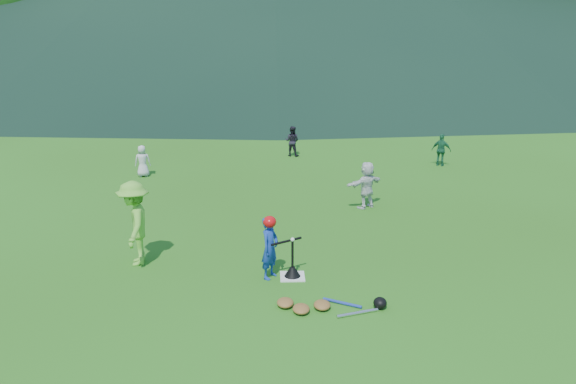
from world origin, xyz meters
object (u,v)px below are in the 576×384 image
object	(u,v)px
home_plate	(292,276)
batter_child	(270,248)
equipment_pile	(322,305)
batting_tee	(292,271)
adult_coach	(135,223)
fielder_b	(292,141)
fielder_d	(367,185)
fielder_a	(143,161)
fielder_c	(441,150)

from	to	relation	value
home_plate	batter_child	world-z (taller)	batter_child
batter_child	equipment_pile	bearing A→B (deg)	-115.04
batting_tee	equipment_pile	xyz separation A→B (m)	(0.44, -1.24, -0.06)
batting_tee	equipment_pile	size ratio (longest dim) A/B	0.38
home_plate	adult_coach	bearing A→B (deg)	166.30
fielder_b	batting_tee	size ratio (longest dim) A/B	1.58
fielder_b	fielder_d	bearing A→B (deg)	126.19
fielder_b	fielder_a	bearing A→B (deg)	50.94
batting_tee	batter_child	bearing A→B (deg)	179.41
home_plate	fielder_a	bearing A→B (deg)	120.12
batter_child	equipment_pile	xyz separation A→B (m)	(0.85, -1.24, -0.51)
fielder_d	equipment_pile	xyz separation A→B (m)	(-1.60, -5.33, -0.53)
batter_child	fielder_a	xyz separation A→B (m)	(-3.89, 7.42, -0.09)
fielder_c	batting_tee	xyz separation A→B (m)	(-5.26, -8.48, -0.40)
adult_coach	fielder_c	bearing A→B (deg)	125.34
home_plate	fielder_b	xyz separation A→B (m)	(0.40, 10.14, 0.53)
fielder_a	fielder_d	bearing A→B (deg)	140.74
fielder_a	fielder_b	world-z (taller)	fielder_b
fielder_c	batter_child	bearing A→B (deg)	85.37
fielder_a	fielder_c	bearing A→B (deg)	174.78
fielder_d	batting_tee	world-z (taller)	fielder_d
fielder_d	equipment_pile	bearing A→B (deg)	38.88
adult_coach	fielder_a	bearing A→B (deg)	-176.78
fielder_a	fielder_c	distance (m)	9.62
fielder_c	home_plate	bearing A→B (deg)	87.34
batter_child	equipment_pile	size ratio (longest dim) A/B	0.64
fielder_a	equipment_pile	distance (m)	9.88
fielder_c	equipment_pile	size ratio (longest dim) A/B	0.59
fielder_a	fielder_c	xyz separation A→B (m)	(9.57, 1.06, 0.05)
fielder_a	fielder_c	size ratio (longest dim) A/B	0.91
fielder_d	fielder_c	bearing A→B (deg)	-160.56
home_plate	fielder_a	distance (m)	8.59
fielder_c	equipment_pile	distance (m)	10.86
fielder_c	equipment_pile	bearing A→B (deg)	92.75
home_plate	fielder_d	size ratio (longest dim) A/B	0.38
home_plate	fielder_d	xyz separation A→B (m)	(2.04, 4.09, 0.59)
fielder_b	batting_tee	distance (m)	10.15
fielder_c	fielder_d	distance (m)	5.45
fielder_a	fielder_d	distance (m)	7.17
equipment_pile	batter_child	bearing A→B (deg)	124.36
fielder_c	fielder_a	bearing A→B (deg)	35.47
fielder_c	batting_tee	world-z (taller)	fielder_c
home_plate	equipment_pile	xyz separation A→B (m)	(0.44, -1.24, 0.06)
home_plate	fielder_b	world-z (taller)	fielder_b
home_plate	batting_tee	world-z (taller)	batting_tee
adult_coach	batter_child	bearing A→B (deg)	66.45
batter_child	fielder_b	xyz separation A→B (m)	(0.81, 10.13, -0.04)
adult_coach	fielder_c	distance (m)	11.33
fielder_a	batting_tee	distance (m)	8.59
batter_child	fielder_c	bearing A→B (deg)	-3.18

